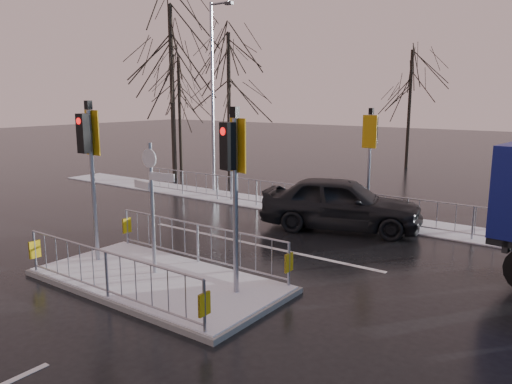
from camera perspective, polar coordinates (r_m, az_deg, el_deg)
The scene contains 11 objects.
ground at distance 11.92m, azimuth -11.18°, elevation -10.21°, with size 120.00×120.00×0.00m, color black.
snow_verge at distance 18.56m, azimuth 8.66°, elevation -2.41°, with size 30.00×2.00×0.04m, color white.
lane_markings at distance 11.72m, azimuth -12.39°, elevation -10.63°, with size 8.00×11.38×0.01m.
traffic_island at distance 11.81m, azimuth -11.25°, elevation -8.41°, with size 6.00×3.04×4.15m.
far_kerb_fixtures at distance 17.78m, azimuth 8.83°, elevation 0.29°, with size 18.00×0.65×3.83m.
car_far_lane at distance 16.27m, azimuth 9.68°, elevation -1.27°, with size 2.04×5.08×1.73m, color black.
tree_near_a at distance 26.40m, azimuth -9.65°, elevation 14.79°, with size 4.75×4.75×8.97m.
tree_near_b at distance 25.77m, azimuth -3.14°, elevation 12.87°, with size 4.00×4.00×7.55m.
tree_near_c at distance 29.51m, azimuth -8.79°, elevation 11.26°, with size 3.50×3.50×6.61m.
tree_far_a at distance 31.21m, azimuth 17.25°, elevation 11.47°, with size 3.75×3.75×7.08m.
street_lamp_left at distance 22.45m, azimuth -4.89°, elevation 11.47°, with size 1.25×0.18×8.20m.
Camera 1 is at (8.26, -7.47, 4.25)m, focal length 35.00 mm.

